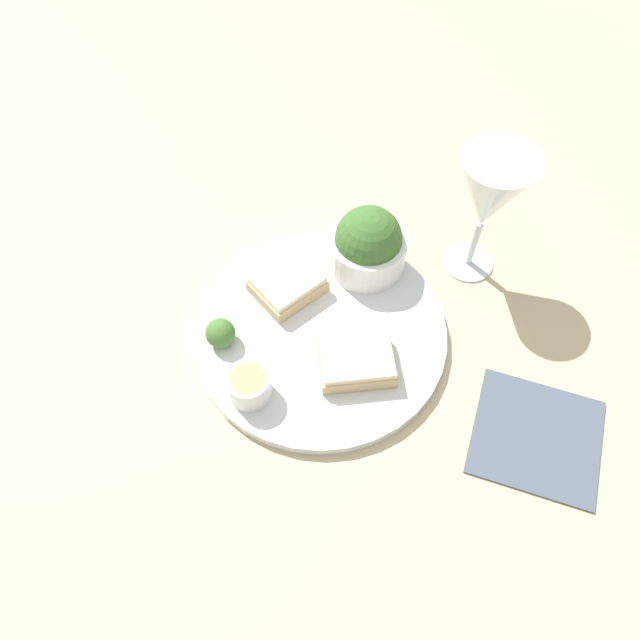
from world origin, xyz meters
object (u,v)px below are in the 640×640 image
(cheese_toast_far, at_px, (287,284))
(cheese_toast_near, at_px, (357,361))
(salad_bowl, at_px, (368,245))
(napkin, at_px, (537,435))
(wine_glass, at_px, (489,195))
(sauce_ramekin, at_px, (249,385))

(cheese_toast_far, bearing_deg, cheese_toast_near, -52.85)
(salad_bowl, relative_size, cheese_toast_far, 0.94)
(salad_bowl, bearing_deg, napkin, -51.96)
(cheese_toast_near, height_order, napkin, cheese_toast_near)
(salad_bowl, height_order, wine_glass, wine_glass)
(sauce_ramekin, relative_size, cheese_toast_far, 0.47)
(salad_bowl, xyz_separation_m, sauce_ramekin, (-0.13, -0.17, -0.02))
(cheese_toast_far, bearing_deg, wine_glass, 13.08)
(sauce_ramekin, relative_size, wine_glass, 0.27)
(salad_bowl, bearing_deg, sauce_ramekin, -126.81)
(cheese_toast_far, height_order, napkin, cheese_toast_far)
(salad_bowl, relative_size, wine_glass, 0.54)
(salad_bowl, height_order, cheese_toast_near, salad_bowl)
(salad_bowl, xyz_separation_m, wine_glass, (0.13, 0.01, 0.07))
(wine_glass, bearing_deg, cheese_toast_near, -133.27)
(napkin, bearing_deg, sauce_ramekin, 171.64)
(cheese_toast_near, bearing_deg, cheese_toast_far, 127.15)
(cheese_toast_near, distance_m, wine_glass, 0.23)
(sauce_ramekin, height_order, cheese_toast_near, sauce_ramekin)
(wine_glass, bearing_deg, salad_bowl, -174.96)
(cheese_toast_far, relative_size, wine_glass, 0.57)
(cheese_toast_far, relative_size, napkin, 0.60)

